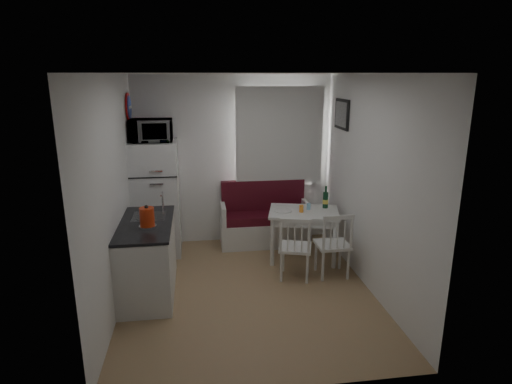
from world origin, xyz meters
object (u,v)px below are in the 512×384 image
bench (264,223)px  wine_bottle (326,197)px  chair_left (297,241)px  chair_right (335,238)px  kitchen_counter (148,257)px  dining_table (304,216)px  fridge (156,198)px  microwave (151,130)px  kettle (147,217)px

bench → wine_bottle: (0.80, -0.56, 0.56)m
chair_left → chair_right: (0.50, -0.00, 0.01)m
kitchen_counter → dining_table: size_ratio=1.20×
kitchen_counter → fridge: bearing=89.1°
kitchen_counter → microwave: bearing=89.1°
fridge → wine_bottle: size_ratio=5.21×
kitchen_counter → kettle: 0.61m
kitchen_counter → wine_bottle: bearing=18.1°
chair_left → kitchen_counter: bearing=-162.4°
fridge → wine_bottle: fridge is taller
chair_left → fridge: (-1.84, 1.20, 0.30)m
chair_left → dining_table: bearing=85.6°
kitchen_counter → bench: size_ratio=0.96×
chair_right → wine_bottle: wine_bottle is taller
wine_bottle → bench: bearing=145.2°
microwave → kitchen_counter: bearing=-90.9°
dining_table → chair_left: chair_left is taller
dining_table → chair_right: chair_right is taller
microwave → kettle: size_ratio=2.16×
chair_right → kettle: bearing=-174.7°
kitchen_counter → chair_left: kitchen_counter is taller
chair_right → fridge: size_ratio=0.29×
wine_bottle → kitchen_counter: bearing=-161.9°
kettle → wine_bottle: bearing=22.6°
fridge → kettle: 1.45m
chair_left → bench: bearing=115.4°
dining_table → kettle: size_ratio=4.17×
kitchen_counter → wine_bottle: size_ratio=4.09×
chair_left → chair_right: chair_right is taller
chair_right → wine_bottle: bearing=82.6°
fridge → chair_left: bearing=-33.2°
bench → microwave: (-1.63, -0.16, 1.51)m
kitchen_counter → wine_bottle: kitchen_counter is taller
bench → chair_right: bearing=-61.7°
dining_table → microwave: microwave is taller
dining_table → microwave: bearing=-179.6°
bench → fridge: 1.71m
chair_left → microwave: 2.53m
bench → wine_bottle: 1.12m
bench → chair_left: bench is taller
dining_table → kettle: 2.28m
bench → microwave: bearing=-174.3°
fridge → kettle: fridge is taller
dining_table → microwave: size_ratio=1.93×
microwave → fridge: bearing=90.0°
chair_left → microwave: (-1.84, 1.15, 1.30)m
kitchen_counter → dining_table: (2.11, 0.70, 0.19)m
bench → kettle: (-1.60, -1.55, 0.70)m
dining_table → microwave: (-2.09, 0.49, 1.19)m
dining_table → wine_bottle: wine_bottle is taller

